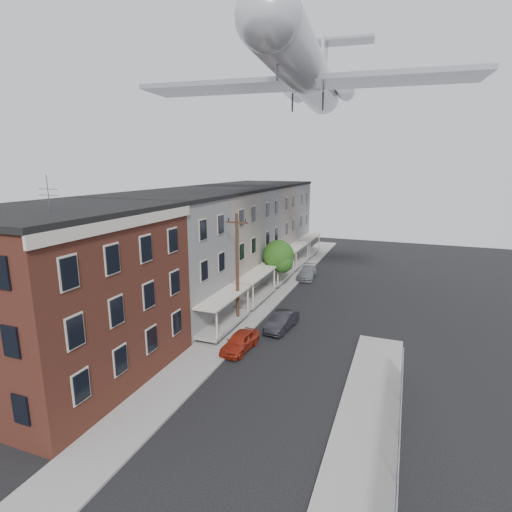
{
  "coord_description": "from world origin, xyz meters",
  "views": [
    {
      "loc": [
        6.57,
        -9.82,
        12.59
      ],
      "look_at": [
        -0.72,
        9.32,
        7.91
      ],
      "focal_mm": 28.0,
      "sensor_mm": 36.0,
      "label": 1
    }
  ],
  "objects_px": {
    "car_mid": "(282,321)",
    "car_near": "(240,341)",
    "car_far": "(307,273)",
    "utility_pole": "(237,268)",
    "street_tree": "(279,257)",
    "airplane": "(308,74)"
  },
  "relations": [
    {
      "from": "car_mid",
      "to": "car_near",
      "type": "bearing_deg",
      "value": -103.79
    },
    {
      "from": "car_mid",
      "to": "car_far",
      "type": "xyz_separation_m",
      "value": [
        -1.63,
        14.96,
        -0.02
      ]
    },
    {
      "from": "utility_pole",
      "to": "street_tree",
      "type": "bearing_deg",
      "value": 88.11
    },
    {
      "from": "utility_pole",
      "to": "car_mid",
      "type": "relative_size",
      "value": 2.2
    },
    {
      "from": "street_tree",
      "to": "airplane",
      "type": "xyz_separation_m",
      "value": [
        2.88,
        -1.82,
        16.75
      ]
    },
    {
      "from": "street_tree",
      "to": "car_near",
      "type": "bearing_deg",
      "value": -83.27
    },
    {
      "from": "street_tree",
      "to": "car_far",
      "type": "distance_m",
      "value": 6.21
    },
    {
      "from": "airplane",
      "to": "car_mid",
      "type": "bearing_deg",
      "value": -86.96
    },
    {
      "from": "car_near",
      "to": "airplane",
      "type": "distance_m",
      "value": 23.16
    },
    {
      "from": "street_tree",
      "to": "car_mid",
      "type": "relative_size",
      "value": 1.27
    },
    {
      "from": "car_near",
      "to": "car_far",
      "type": "bearing_deg",
      "value": 94.29
    },
    {
      "from": "utility_pole",
      "to": "street_tree",
      "type": "height_order",
      "value": "utility_pole"
    },
    {
      "from": "street_tree",
      "to": "airplane",
      "type": "bearing_deg",
      "value": -32.22
    },
    {
      "from": "car_near",
      "to": "car_mid",
      "type": "height_order",
      "value": "car_mid"
    },
    {
      "from": "utility_pole",
      "to": "car_near",
      "type": "height_order",
      "value": "utility_pole"
    },
    {
      "from": "car_far",
      "to": "car_mid",
      "type": "bearing_deg",
      "value": -87.61
    },
    {
      "from": "car_near",
      "to": "car_far",
      "type": "distance_m",
      "value": 19.46
    },
    {
      "from": "street_tree",
      "to": "car_mid",
      "type": "xyz_separation_m",
      "value": [
        3.3,
        -9.68,
        -2.78
      ]
    },
    {
      "from": "car_near",
      "to": "airplane",
      "type": "height_order",
      "value": "airplane"
    },
    {
      "from": "utility_pole",
      "to": "street_tree",
      "type": "xyz_separation_m",
      "value": [
        0.33,
        9.92,
        -1.22
      ]
    },
    {
      "from": "utility_pole",
      "to": "car_near",
      "type": "distance_m",
      "value": 6.19
    },
    {
      "from": "street_tree",
      "to": "car_far",
      "type": "height_order",
      "value": "street_tree"
    }
  ]
}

